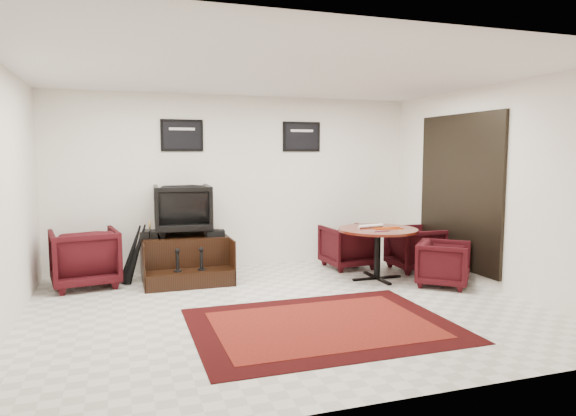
# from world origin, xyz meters

# --- Properties ---
(ground) EXTENTS (6.00, 6.00, 0.00)m
(ground) POSITION_xyz_m (0.00, 0.00, 0.00)
(ground) COLOR silver
(ground) RESTS_ON ground
(room_shell) EXTENTS (6.02, 5.02, 2.81)m
(room_shell) POSITION_xyz_m (0.41, 0.12, 1.79)
(room_shell) COLOR white
(room_shell) RESTS_ON ground
(area_rug) EXTENTS (2.81, 2.11, 0.01)m
(area_rug) POSITION_xyz_m (0.19, -0.74, 0.01)
(area_rug) COLOR black
(area_rug) RESTS_ON ground
(shine_podium) EXTENTS (1.25, 1.29, 0.64)m
(shine_podium) POSITION_xyz_m (-0.97, 1.91, 0.30)
(shine_podium) COLOR black
(shine_podium) RESTS_ON ground
(shine_chair) EXTENTS (0.86, 0.82, 0.85)m
(shine_chair) POSITION_xyz_m (-0.97, 2.05, 1.07)
(shine_chair) COLOR black
(shine_chair) RESTS_ON shine_podium
(shoes_pair) EXTENTS (0.28, 0.33, 0.11)m
(shoes_pair) POSITION_xyz_m (-1.44, 1.88, 0.70)
(shoes_pair) COLOR black
(shoes_pair) RESTS_ON shine_podium
(polish_kit) EXTENTS (0.28, 0.20, 0.09)m
(polish_kit) POSITION_xyz_m (-0.53, 1.71, 0.69)
(polish_kit) COLOR black
(polish_kit) RESTS_ON shine_podium
(umbrella_black) EXTENTS (0.33, 0.12, 0.89)m
(umbrella_black) POSITION_xyz_m (-1.67, 1.78, 0.45)
(umbrella_black) COLOR black
(umbrella_black) RESTS_ON ground
(umbrella_hooked) EXTENTS (0.32, 0.12, 0.87)m
(umbrella_hooked) POSITION_xyz_m (-1.73, 1.83, 0.44)
(umbrella_hooked) COLOR black
(umbrella_hooked) RESTS_ON ground
(armchair_side) EXTENTS (1.00, 0.95, 0.90)m
(armchair_side) POSITION_xyz_m (-2.36, 1.86, 0.45)
(armchair_side) COLOR black
(armchair_side) RESTS_ON ground
(meeting_table) EXTENTS (1.17, 1.17, 0.76)m
(meeting_table) POSITION_xyz_m (1.75, 0.93, 0.67)
(meeting_table) COLOR #431409
(meeting_table) RESTS_ON ground
(table_chair_back) EXTENTS (0.79, 0.75, 0.77)m
(table_chair_back) POSITION_xyz_m (1.67, 1.81, 0.39)
(table_chair_back) COLOR black
(table_chair_back) RESTS_ON ground
(table_chair_window) EXTENTS (0.74, 0.79, 0.78)m
(table_chair_window) POSITION_xyz_m (2.63, 1.28, 0.39)
(table_chair_window) COLOR black
(table_chair_window) RESTS_ON ground
(table_chair_corner) EXTENTS (0.93, 0.93, 0.70)m
(table_chair_corner) POSITION_xyz_m (2.45, 0.29, 0.35)
(table_chair_corner) COLOR black
(table_chair_corner) RESTS_ON ground
(paper_roll) EXTENTS (0.42, 0.10, 0.05)m
(paper_roll) POSITION_xyz_m (1.69, 1.05, 0.79)
(paper_roll) COLOR silver
(paper_roll) RESTS_ON meeting_table
(table_clutter) EXTENTS (0.57, 0.31, 0.01)m
(table_clutter) POSITION_xyz_m (1.85, 0.85, 0.77)
(table_clutter) COLOR #D34C0B
(table_clutter) RESTS_ON meeting_table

